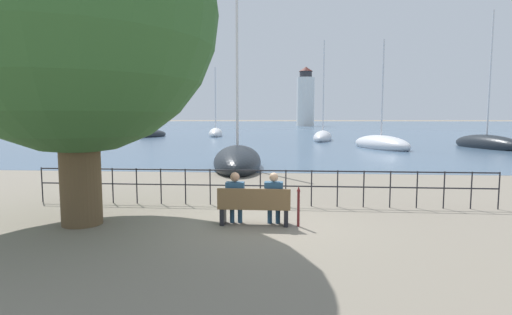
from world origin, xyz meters
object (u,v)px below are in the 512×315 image
at_px(sailboat_1, 486,144).
at_px(sailboat_5, 381,144).
at_px(seated_person_left, 235,196).
at_px(sailboat_4, 151,135).
at_px(harbor_lighthouse, 305,99).
at_px(seated_person_right, 274,196).
at_px(sailboat_3, 216,134).
at_px(shade_tree, 73,10).
at_px(sailboat_0, 237,161).
at_px(sailboat_2, 323,137).
at_px(park_bench, 254,207).
at_px(closed_umbrella, 298,204).

distance_m(sailboat_1, sailboat_5, 9.00).
height_order(seated_person_left, sailboat_4, sailboat_4).
bearing_deg(harbor_lighthouse, sailboat_5, -88.63).
xyz_separation_m(seated_person_right, sailboat_3, (-9.67, 45.87, -0.32)).
height_order(shade_tree, sailboat_4, shade_tree).
bearing_deg(sailboat_0, sailboat_2, 69.49).
relative_size(shade_tree, seated_person_left, 6.62).
relative_size(sailboat_3, sailboat_5, 1.06).
relative_size(seated_person_left, sailboat_5, 0.13).
bearing_deg(sailboat_2, park_bench, -88.28).
xyz_separation_m(shade_tree, closed_umbrella, (5.14, 0.19, -4.44)).
bearing_deg(seated_person_left, sailboat_3, 100.80).
height_order(closed_umbrella, sailboat_0, sailboat_0).
bearing_deg(sailboat_5, sailboat_3, 110.51).
distance_m(sailboat_2, sailboat_4, 23.37).
bearing_deg(seated_person_left, park_bench, -9.24).
bearing_deg(seated_person_right, seated_person_left, -180.00).
xyz_separation_m(sailboat_5, harbor_lighthouse, (-2.22, 92.62, 8.22)).
bearing_deg(park_bench, sailboat_1, 55.80).
distance_m(sailboat_3, harbor_lighthouse, 73.58).
height_order(sailboat_1, sailboat_2, sailboat_1).
bearing_deg(sailboat_2, shade_tree, -94.44).
xyz_separation_m(sailboat_0, harbor_lighthouse, (8.14, 106.32, 8.22)).
distance_m(seated_person_left, sailboat_5, 26.29).
xyz_separation_m(seated_person_left, sailboat_5, (9.04, 24.69, -0.35)).
height_order(park_bench, sailboat_5, sailboat_5).
height_order(park_bench, closed_umbrella, closed_umbrella).
xyz_separation_m(park_bench, sailboat_5, (8.58, 24.77, -0.09)).
bearing_deg(closed_umbrella, park_bench, 178.31).
relative_size(seated_person_left, sailboat_3, 0.13).
height_order(seated_person_right, sailboat_3, sailboat_3).
relative_size(sailboat_0, sailboat_1, 0.77).
height_order(park_bench, sailboat_0, sailboat_0).
height_order(sailboat_4, harbor_lighthouse, harbor_lighthouse).
relative_size(shade_tree, park_bench, 4.87).
distance_m(shade_tree, closed_umbrella, 6.79).
height_order(park_bench, sailboat_4, sailboat_4).
bearing_deg(sailboat_2, seated_person_left, -89.00).
relative_size(seated_person_left, sailboat_1, 0.11).
distance_m(shade_tree, sailboat_1, 34.12).
height_order(shade_tree, sailboat_3, sailboat_3).
bearing_deg(harbor_lighthouse, sailboat_0, -94.38).
bearing_deg(sailboat_1, closed_umbrella, -134.82).
distance_m(park_bench, seated_person_left, 0.53).
relative_size(sailboat_2, sailboat_4, 1.50).
bearing_deg(sailboat_3, closed_umbrella, -84.63).
xyz_separation_m(closed_umbrella, sailboat_1, (16.48, 25.81, -0.16)).
bearing_deg(sailboat_5, harbor_lighthouse, 71.85).
xyz_separation_m(seated_person_left, closed_umbrella, (1.50, -0.11, -0.16)).
height_order(shade_tree, sailboat_5, sailboat_5).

